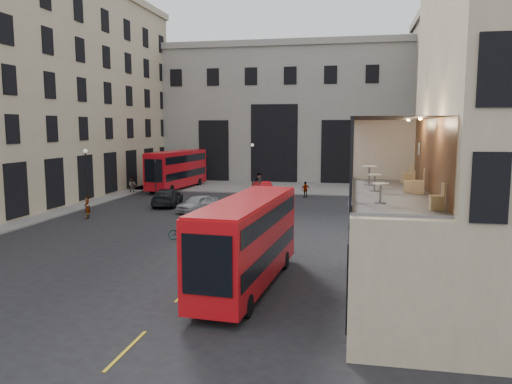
% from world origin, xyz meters
% --- Properties ---
extents(ground, '(140.00, 140.00, 0.00)m').
position_xyz_m(ground, '(0.00, 0.00, 0.00)').
color(ground, black).
rests_on(ground, ground).
extents(host_building_main, '(7.26, 11.40, 15.10)m').
position_xyz_m(host_building_main, '(9.95, 0.00, 7.79)').
color(host_building_main, '#C5B893').
rests_on(host_building_main, ground).
extents(host_frontage, '(3.00, 11.00, 4.50)m').
position_xyz_m(host_frontage, '(6.50, 0.00, 2.25)').
color(host_frontage, '#C5B893').
rests_on(host_frontage, ground).
extents(cafe_floor, '(3.00, 10.00, 0.10)m').
position_xyz_m(cafe_floor, '(6.50, 0.00, 4.55)').
color(cafe_floor, slate).
rests_on(cafe_floor, host_frontage).
extents(gateway, '(35.00, 10.60, 18.00)m').
position_xyz_m(gateway, '(-5.00, 47.99, 9.39)').
color(gateway, '#98968D').
rests_on(gateway, ground).
extents(building_right, '(16.60, 18.60, 20.00)m').
position_xyz_m(building_right, '(20.00, 39.97, 10.39)').
color(building_right, '#A09381').
rests_on(building_right, ground).
extents(pavement_far, '(40.00, 12.00, 0.12)m').
position_xyz_m(pavement_far, '(-6.00, 38.00, 0.06)').
color(pavement_far, slate).
rests_on(pavement_far, ground).
extents(traffic_light_near, '(0.16, 0.20, 3.80)m').
position_xyz_m(traffic_light_near, '(-1.00, 12.00, 2.42)').
color(traffic_light_near, black).
rests_on(traffic_light_near, ground).
extents(traffic_light_far, '(0.16, 0.20, 3.80)m').
position_xyz_m(traffic_light_far, '(-15.00, 28.00, 2.42)').
color(traffic_light_far, black).
rests_on(traffic_light_far, ground).
extents(street_lamp_a, '(0.36, 0.36, 5.33)m').
position_xyz_m(street_lamp_a, '(-17.00, 18.00, 2.39)').
color(street_lamp_a, black).
rests_on(street_lamp_a, ground).
extents(street_lamp_b, '(0.36, 0.36, 5.33)m').
position_xyz_m(street_lamp_b, '(-6.00, 34.00, 2.39)').
color(street_lamp_b, black).
rests_on(street_lamp_b, ground).
extents(bus_near, '(3.03, 10.18, 4.00)m').
position_xyz_m(bus_near, '(0.50, 1.10, 2.25)').
color(bus_near, red).
rests_on(bus_near, ground).
extents(bus_far, '(3.67, 11.25, 4.41)m').
position_xyz_m(bus_far, '(-14.86, 34.10, 2.48)').
color(bus_far, red).
rests_on(bus_far, ground).
extents(car_a, '(3.25, 4.50, 1.42)m').
position_xyz_m(car_a, '(-7.85, 19.80, 0.71)').
color(car_a, '#9FA1A7').
rests_on(car_a, ground).
extents(car_b, '(3.27, 4.41, 1.39)m').
position_xyz_m(car_b, '(-4.24, 31.41, 0.69)').
color(car_b, '#B80B12').
rests_on(car_b, ground).
extents(car_c, '(3.02, 5.65, 1.56)m').
position_xyz_m(car_c, '(-11.61, 22.52, 0.78)').
color(car_c, black).
rests_on(car_c, ground).
extents(bicycle, '(1.86, 0.94, 0.93)m').
position_xyz_m(bicycle, '(-5.60, 9.60, 0.47)').
color(bicycle, gray).
rests_on(bicycle, ground).
extents(cyclist, '(0.55, 0.66, 1.55)m').
position_xyz_m(cyclist, '(-1.84, 13.38, 0.77)').
color(cyclist, '#E8FF1A').
rests_on(cyclist, ground).
extents(pedestrian_a, '(0.96, 0.80, 1.78)m').
position_xyz_m(pedestrian_a, '(-18.44, 29.83, 0.89)').
color(pedestrian_a, gray).
rests_on(pedestrian_a, ground).
extents(pedestrian_b, '(1.42, 1.25, 1.91)m').
position_xyz_m(pedestrian_b, '(-5.59, 35.83, 0.95)').
color(pedestrian_b, gray).
rests_on(pedestrian_b, ground).
extents(pedestrian_c, '(1.03, 0.82, 1.64)m').
position_xyz_m(pedestrian_c, '(0.31, 30.14, 0.82)').
color(pedestrian_c, gray).
rests_on(pedestrian_c, ground).
extents(pedestrian_d, '(0.92, 1.06, 1.83)m').
position_xyz_m(pedestrian_d, '(7.88, 38.61, 0.91)').
color(pedestrian_d, gray).
rests_on(pedestrian_d, ground).
extents(pedestrian_e, '(0.60, 0.76, 1.84)m').
position_xyz_m(pedestrian_e, '(-15.37, 15.07, 0.92)').
color(pedestrian_e, gray).
rests_on(pedestrian_e, ground).
extents(cafe_table_near, '(0.55, 0.55, 0.69)m').
position_xyz_m(cafe_table_near, '(5.98, -2.96, 5.06)').
color(cafe_table_near, silver).
rests_on(cafe_table_near, cafe_floor).
extents(cafe_table_mid, '(0.55, 0.55, 0.68)m').
position_xyz_m(cafe_table_mid, '(5.92, 0.28, 5.05)').
color(cafe_table_mid, beige).
rests_on(cafe_table_mid, cafe_floor).
extents(cafe_table_far, '(0.69, 0.69, 0.86)m').
position_xyz_m(cafe_table_far, '(5.76, 2.41, 5.17)').
color(cafe_table_far, silver).
rests_on(cafe_table_far, cafe_floor).
extents(cafe_chair_a, '(0.44, 0.44, 0.84)m').
position_xyz_m(cafe_chair_a, '(7.66, -3.97, 4.85)').
color(cafe_chair_a, tan).
rests_on(cafe_chair_a, cafe_floor).
extents(cafe_chair_b, '(0.54, 0.54, 0.95)m').
position_xyz_m(cafe_chair_b, '(7.56, -0.10, 4.89)').
color(cafe_chair_b, tan).
rests_on(cafe_chair_b, cafe_floor).
extents(cafe_chair_c, '(0.47, 0.47, 0.84)m').
position_xyz_m(cafe_chair_c, '(7.27, 0.19, 4.86)').
color(cafe_chair_c, tan).
rests_on(cafe_chair_c, cafe_floor).
extents(cafe_chair_d, '(0.54, 0.54, 0.89)m').
position_xyz_m(cafe_chair_d, '(7.49, 3.41, 4.87)').
color(cafe_chair_d, tan).
rests_on(cafe_chair_d, cafe_floor).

